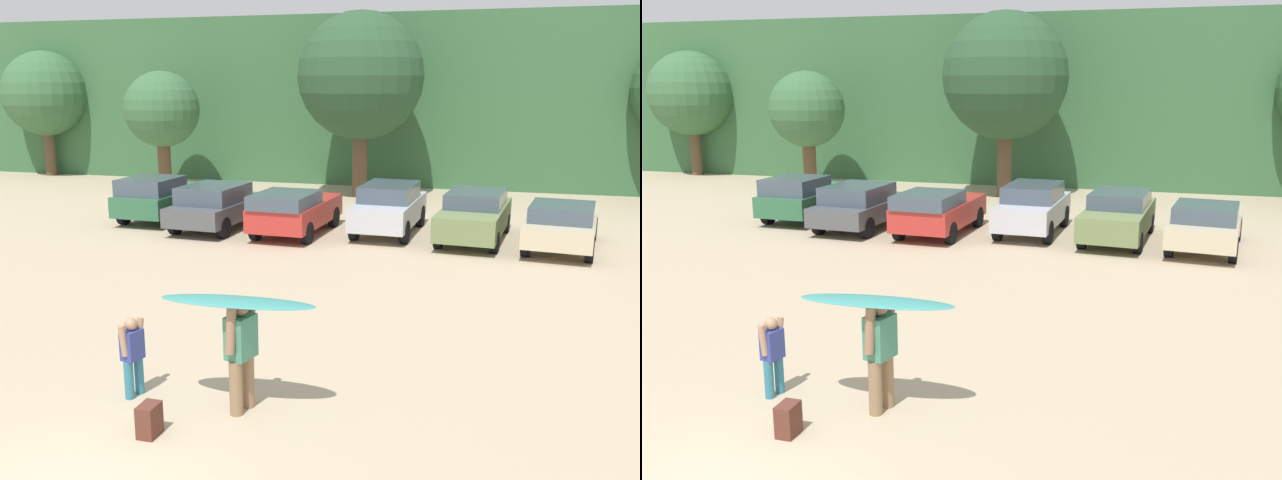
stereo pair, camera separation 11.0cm
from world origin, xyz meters
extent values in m
cube|color=#38663D|center=(0.00, 31.03, 3.84)|extent=(108.00, 12.00, 7.67)
cylinder|color=brown|center=(-18.31, 24.48, 1.17)|extent=(0.56, 0.56, 2.34)
sphere|color=#38663D|center=(-18.31, 24.48, 4.13)|extent=(4.22, 4.22, 4.22)
cylinder|color=brown|center=(-10.44, 21.95, 1.05)|extent=(0.58, 0.58, 2.10)
sphere|color=#38663D|center=(-10.44, 21.95, 3.52)|extent=(3.33, 3.33, 3.33)
cylinder|color=brown|center=(-1.49, 22.00, 1.37)|extent=(0.62, 0.62, 2.74)
sphere|color=#284C2D|center=(-1.49, 22.00, 4.92)|extent=(5.14, 5.14, 5.14)
cube|color=#2D6642|center=(-6.96, 15.50, 0.67)|extent=(1.96, 4.28, 0.68)
cube|color=#3F4C5B|center=(-6.99, 14.54, 1.29)|extent=(1.74, 1.97, 0.55)
cylinder|color=black|center=(-7.74, 16.92, 0.33)|extent=(0.24, 0.67, 0.67)
cylinder|color=black|center=(-6.09, 16.87, 0.33)|extent=(0.24, 0.67, 0.67)
cylinder|color=black|center=(-7.83, 14.13, 0.33)|extent=(0.24, 0.67, 0.67)
cylinder|color=black|center=(-6.18, 14.08, 0.33)|extent=(0.24, 0.67, 0.67)
cube|color=#4C4F54|center=(-4.51, 14.47, 0.62)|extent=(2.11, 4.23, 0.59)
cube|color=#3F4C5B|center=(-4.53, 14.14, 1.19)|extent=(1.84, 2.30, 0.55)
cylinder|color=black|center=(-5.26, 15.88, 0.33)|extent=(0.26, 0.67, 0.66)
cylinder|color=black|center=(-3.59, 15.78, 0.33)|extent=(0.26, 0.67, 0.66)
cylinder|color=black|center=(-5.43, 13.17, 0.33)|extent=(0.26, 0.67, 0.66)
cylinder|color=black|center=(-3.76, 13.06, 0.33)|extent=(0.26, 0.67, 0.66)
cube|color=#B72D28|center=(-1.84, 14.38, 0.68)|extent=(2.02, 4.08, 0.69)
cube|color=#3F4C5B|center=(-1.89, 13.41, 1.23)|extent=(1.78, 2.25, 0.41)
cylinder|color=black|center=(-2.59, 15.74, 0.33)|extent=(0.25, 0.68, 0.67)
cylinder|color=black|center=(-0.95, 15.66, 0.33)|extent=(0.25, 0.68, 0.67)
cylinder|color=black|center=(-2.72, 13.11, 0.33)|extent=(0.25, 0.68, 0.67)
cylinder|color=black|center=(-1.09, 13.03, 0.33)|extent=(0.25, 0.68, 0.67)
cube|color=silver|center=(0.96, 15.21, 0.71)|extent=(1.86, 4.13, 0.72)
cube|color=#3F4C5B|center=(0.96, 15.21, 1.32)|extent=(1.65, 2.34, 0.50)
cylinder|color=black|center=(0.25, 16.59, 0.35)|extent=(0.25, 0.71, 0.70)
cylinder|color=black|center=(1.78, 16.52, 0.35)|extent=(0.25, 0.71, 0.70)
cylinder|color=black|center=(0.14, 13.90, 0.35)|extent=(0.25, 0.71, 0.70)
cylinder|color=black|center=(1.67, 13.84, 0.35)|extent=(0.25, 0.71, 0.70)
cube|color=#6B7F4C|center=(3.61, 14.88, 0.66)|extent=(2.12, 4.51, 0.73)
cube|color=#3F4C5B|center=(3.63, 15.08, 1.25)|extent=(1.80, 2.44, 0.44)
cylinder|color=black|center=(2.95, 16.39, 0.30)|extent=(0.27, 0.62, 0.60)
cylinder|color=black|center=(4.51, 16.25, 0.30)|extent=(0.27, 0.62, 0.60)
cylinder|color=black|center=(2.70, 13.51, 0.30)|extent=(0.27, 0.62, 0.60)
cylinder|color=black|center=(4.26, 13.37, 0.30)|extent=(0.27, 0.62, 0.60)
cube|color=beige|center=(6.09, 14.55, 0.63)|extent=(2.35, 4.58, 0.57)
cube|color=#3F4C5B|center=(6.03, 14.09, 1.13)|extent=(1.91, 2.23, 0.43)
cylinder|color=black|center=(5.46, 16.09, 0.35)|extent=(0.31, 0.72, 0.70)
cylinder|color=black|center=(7.08, 15.89, 0.35)|extent=(0.31, 0.72, 0.70)
cylinder|color=black|center=(5.10, 13.22, 0.35)|extent=(0.31, 0.72, 0.70)
cylinder|color=black|center=(6.72, 13.01, 0.35)|extent=(0.31, 0.72, 0.70)
cylinder|color=#8C6B4C|center=(1.02, 2.51, 0.41)|extent=(0.19, 0.19, 0.82)
cylinder|color=#8C6B4C|center=(1.09, 2.79, 0.41)|extent=(0.19, 0.19, 0.82)
cube|color=#3F7F66|center=(1.06, 2.65, 1.13)|extent=(0.40, 0.48, 0.63)
sphere|color=#8C664C|center=(1.06, 2.65, 1.57)|extent=(0.26, 0.26, 0.26)
cylinder|color=#8C664C|center=(1.00, 2.43, 1.29)|extent=(0.18, 0.24, 0.67)
cylinder|color=#8C664C|center=(1.11, 2.87, 1.29)|extent=(0.20, 0.28, 0.68)
cylinder|color=teal|center=(-0.72, 2.55, 0.30)|extent=(0.14, 0.14, 0.59)
cylinder|color=teal|center=(-0.67, 2.76, 0.30)|extent=(0.14, 0.14, 0.59)
cube|color=#333D8C|center=(-0.70, 2.65, 0.82)|extent=(0.29, 0.35, 0.46)
sphere|color=tan|center=(-0.70, 2.65, 1.14)|extent=(0.19, 0.19, 0.19)
cylinder|color=tan|center=(-0.73, 2.49, 0.94)|extent=(0.13, 0.18, 0.49)
cylinder|color=tan|center=(-0.66, 2.81, 0.94)|extent=(0.14, 0.19, 0.49)
ellipsoid|color=teal|center=(1.05, 2.56, 1.67)|extent=(2.28, 0.75, 0.10)
cube|color=#592D23|center=(0.13, 1.63, 0.23)|extent=(0.24, 0.34, 0.45)
camera|label=1|loc=(4.61, -5.88, 4.63)|focal=38.60mm
camera|label=2|loc=(4.72, -5.85, 4.63)|focal=38.60mm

